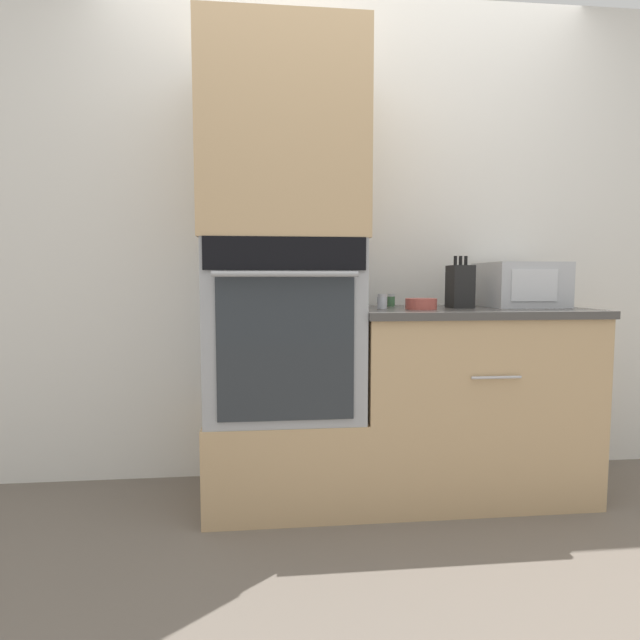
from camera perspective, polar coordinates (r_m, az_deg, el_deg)
The scene contains 11 objects.
ground_plane at distance 2.31m, azimuth 5.72°, elevation -22.20°, with size 12.00×12.00×0.00m, color #6B6056.
wall_back at distance 2.69m, azimuth 3.23°, elevation 9.03°, with size 8.00×0.05×2.50m.
oven_cabinet_base at distance 2.47m, azimuth -4.08°, elevation -15.08°, with size 0.71×0.60×0.42m.
wall_oven at distance 2.33m, azimuth -4.17°, elevation -0.87°, with size 0.69×0.64×0.79m.
oven_cabinet_upper at distance 2.40m, azimuth -4.29°, elevation 19.48°, with size 0.71×0.60×0.89m.
counter_unit at distance 2.58m, azimuth 16.42°, elevation -8.74°, with size 1.10×0.63×0.91m.
microwave at distance 2.72m, azimuth 21.86°, elevation 3.76°, with size 0.36×0.36×0.22m.
knife_block at distance 2.51m, azimuth 15.71°, elevation 3.73°, with size 0.10×0.13×0.25m.
bowl at distance 2.35m, azimuth 11.47°, elevation 1.83°, with size 0.14×0.14×0.05m.
condiment_jar_near at distance 2.35m, azimuth 7.10°, elevation 2.11°, with size 0.05×0.05×0.07m.
condiment_jar_mid at distance 2.59m, azimuth 8.12°, elevation 2.26°, with size 0.04×0.04×0.06m.
Camera 1 is at (-0.42, -2.02, 1.05)m, focal length 28.00 mm.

